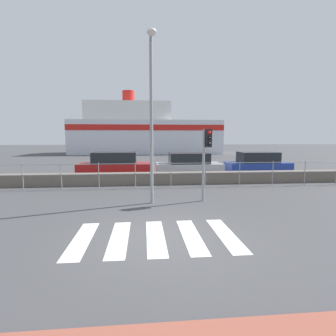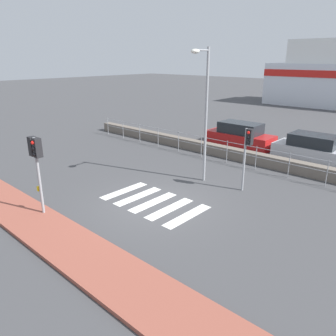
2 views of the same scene
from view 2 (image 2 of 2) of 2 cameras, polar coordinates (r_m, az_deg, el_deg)
The scene contains 10 objects.
ground_plane at distance 13.26m, azimuth -2.00°, elevation -6.21°, with size 160.00×160.00×0.00m, color #424244.
sidewalk_brick at distance 11.03m, azimuth -17.35°, elevation -12.32°, with size 24.00×1.80×0.12m.
crosswalk at distance 13.38m, azimuth -2.58°, elevation -5.97°, with size 4.05×2.40×0.01m.
seawall at distance 18.83m, azimuth 13.85°, elevation 1.89°, with size 25.46×0.55×0.63m.
harbor_fence at distance 17.95m, azimuth 12.63°, elevation 2.84°, with size 22.95×0.04×1.25m.
traffic_light_near at distance 12.37m, azimuth -21.98°, elevation 2.03°, with size 0.58×0.41×2.97m.
traffic_light_far at distance 14.21m, azimuth 13.67°, elevation 3.74°, with size 0.34×0.32×2.78m.
streetlamp at distance 14.71m, azimuth 6.24°, elevation 11.39°, with size 0.32×1.18×6.02m.
parked_car_red at distance 22.26m, azimuth 12.41°, elevation 5.48°, with size 4.47×1.75×1.55m.
parked_car_silver at distance 20.42m, azimuth 23.88°, elevation 3.03°, with size 4.19×1.85×1.48m.
Camera 2 is at (8.41, -8.60, 5.59)m, focal length 35.00 mm.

